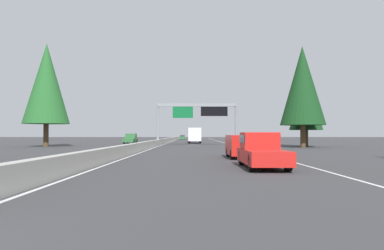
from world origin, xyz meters
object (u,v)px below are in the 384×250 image
object	(u,v)px
conifer_right_near	(303,86)
conifer_right_mid	(306,101)
sign_gantry_overhead	(198,112)
pickup_distant_a	(261,150)
sedan_near_right	(183,137)
sedan_far_right	(193,139)
conifer_left_near	(46,84)
minivan_far_left	(241,145)
box_truck_mid_center	(195,135)
oncoming_near	(131,139)

from	to	relation	value
conifer_right_near	conifer_right_mid	bearing A→B (deg)	-21.59
sign_gantry_overhead	conifer_right_mid	bearing A→B (deg)	-109.16
pickup_distant_a	sedan_near_right	bearing A→B (deg)	3.88
sedan_far_right	conifer_left_near	distance (m)	44.89
minivan_far_left	box_truck_mid_center	xyz separation A→B (m)	(45.68, 3.24, 0.66)
sedan_far_right	conifer_left_near	size ratio (longest dim) A/B	0.30
box_truck_mid_center	sedan_far_right	xyz separation A→B (m)	(18.77, 0.29, -0.93)
oncoming_near	conifer_right_mid	bearing A→B (deg)	57.23
sign_gantry_overhead	conifer_left_near	distance (m)	22.74
box_truck_mid_center	sedan_near_right	bearing A→B (deg)	4.28
box_truck_mid_center	conifer_right_near	distance (m)	28.34
pickup_distant_a	box_truck_mid_center	world-z (taller)	box_truck_mid_center
pickup_distant_a	conifer_left_near	world-z (taller)	conifer_left_near
conifer_right_mid	conifer_left_near	size ratio (longest dim) A/B	0.73
pickup_distant_a	conifer_right_near	bearing A→B (deg)	-20.04
sedan_near_right	oncoming_near	distance (m)	52.02
sedan_far_right	conifer_right_mid	size ratio (longest dim) A/B	0.41
pickup_distant_a	conifer_left_near	xyz separation A→B (m)	(33.42, 24.44, 8.01)
minivan_far_left	sedan_far_right	bearing A→B (deg)	3.14
sign_gantry_overhead	conifer_left_near	xyz separation A→B (m)	(-6.01, 21.62, 3.68)
sedan_near_right	conifer_right_mid	world-z (taller)	conifer_right_mid
sedan_far_right	oncoming_near	world-z (taller)	oncoming_near
pickup_distant_a	box_truck_mid_center	size ratio (longest dim) A/B	0.66
pickup_distant_a	sedan_near_right	size ratio (longest dim) A/B	1.27
conifer_left_near	sedan_far_right	bearing A→B (deg)	-28.22
oncoming_near	conifer_left_near	distance (m)	22.24
sedan_near_right	minivan_far_left	bearing A→B (deg)	-175.82
conifer_right_mid	conifer_left_near	distance (m)	37.09
pickup_distant_a	minivan_far_left	bearing A→B (deg)	0.28
conifer_right_near	conifer_left_near	world-z (taller)	conifer_left_near
conifer_left_near	oncoming_near	bearing A→B (deg)	-25.48
oncoming_near	conifer_right_mid	distance (m)	33.85
pickup_distant_a	sedan_far_right	world-z (taller)	pickup_distant_a
sedan_far_right	pickup_distant_a	bearing A→B (deg)	-177.17
oncoming_near	conifer_left_near	size ratio (longest dim) A/B	0.38
sedan_near_right	conifer_right_mid	distance (m)	72.33
box_truck_mid_center	sedan_far_right	distance (m)	18.80
sedan_far_right	conifer_left_near	world-z (taller)	conifer_left_near
sign_gantry_overhead	minivan_far_left	bearing A→B (deg)	-174.98
sedan_far_right	conifer_right_near	distance (m)	45.44
sedan_near_right	conifer_right_near	world-z (taller)	conifer_right_near
pickup_distant_a	conifer_right_near	world-z (taller)	conifer_right_near
minivan_far_left	oncoming_near	size ratio (longest dim) A/B	0.89
conifer_right_near	conifer_right_mid	distance (m)	4.81
sedan_near_right	conifer_left_near	bearing A→B (deg)	166.04
minivan_far_left	sedan_far_right	world-z (taller)	minivan_far_left
box_truck_mid_center	sedan_far_right	world-z (taller)	box_truck_mid_center
sedan_far_right	sedan_near_right	xyz separation A→B (m)	(31.17, 3.45, 0.00)
pickup_distant_a	conifer_right_mid	world-z (taller)	conifer_right_mid
sedan_near_right	oncoming_near	xyz separation A→B (m)	(-51.32, 8.49, 0.23)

